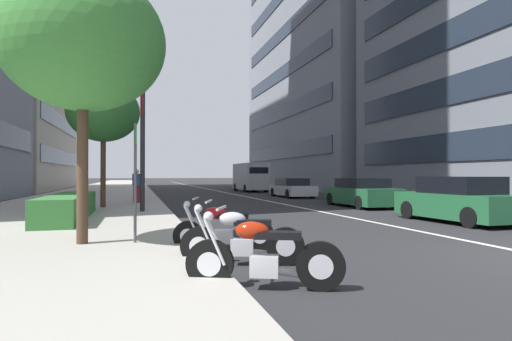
# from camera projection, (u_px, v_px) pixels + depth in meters

# --- Properties ---
(sidewalk_right_plaza) EXTENTS (160.00, 8.04, 0.15)m
(sidewalk_right_plaza) POSITION_uv_depth(u_px,v_px,m) (101.00, 193.00, 33.30)
(sidewalk_right_plaza) COLOR #A39E93
(sidewalk_right_plaza) RESTS_ON ground
(lane_centre_stripe) EXTENTS (110.00, 0.16, 0.01)m
(lane_centre_stripe) POSITION_uv_depth(u_px,v_px,m) (215.00, 190.00, 40.92)
(lane_centre_stripe) COLOR silver
(lane_centre_stripe) RESTS_ON ground
(motorcycle_nearest_camera) EXTENTS (0.97, 2.04, 1.11)m
(motorcycle_nearest_camera) POSITION_uv_depth(u_px,v_px,m) (263.00, 258.00, 5.58)
(motorcycle_nearest_camera) COLOR black
(motorcycle_nearest_camera) RESTS_ON ground
(motorcycle_under_tarp) EXTENTS (0.86, 2.06, 1.10)m
(motorcycle_under_tarp) POSITION_uv_depth(u_px,v_px,m) (241.00, 240.00, 7.08)
(motorcycle_under_tarp) COLOR black
(motorcycle_under_tarp) RESTS_ON ground
(motorcycle_second_in_row) EXTENTS (0.83, 2.01, 1.08)m
(motorcycle_second_in_row) POSITION_uv_depth(u_px,v_px,m) (223.00, 231.00, 8.42)
(motorcycle_second_in_row) COLOR black
(motorcycle_second_in_row) RESTS_ON ground
(car_mid_block_traffic) EXTENTS (4.19, 1.92, 1.49)m
(car_mid_block_traffic) POSITION_uv_depth(u_px,v_px,m) (458.00, 201.00, 13.47)
(car_mid_block_traffic) COLOR #236038
(car_mid_block_traffic) RESTS_ON ground
(car_following_behind) EXTENTS (4.71, 2.05, 1.38)m
(car_following_behind) POSITION_uv_depth(u_px,v_px,m) (361.00, 193.00, 19.98)
(car_following_behind) COLOR #236038
(car_following_behind) RESTS_ON ground
(car_far_down_avenue) EXTENTS (4.57, 1.96, 1.31)m
(car_far_down_avenue) POSITION_uv_depth(u_px,v_px,m) (292.00, 188.00, 28.72)
(car_far_down_avenue) COLOR #B7B7BC
(car_far_down_avenue) RESTS_ON ground
(delivery_van_ahead) EXTENTS (5.36, 2.19, 2.61)m
(delivery_van_ahead) POSITION_uv_depth(u_px,v_px,m) (250.00, 177.00, 38.46)
(delivery_van_ahead) COLOR #B7B7BC
(delivery_van_ahead) RESTS_ON ground
(parking_sign_by_curb) EXTENTS (0.32, 0.06, 2.46)m
(parking_sign_by_curb) POSITION_uv_depth(u_px,v_px,m) (135.00, 170.00, 8.53)
(parking_sign_by_curb) COLOR #47494C
(parking_sign_by_curb) RESTS_ON sidewalk_right_plaza
(street_lamp_with_banners) EXTENTS (1.26, 2.35, 9.06)m
(street_lamp_with_banners) POSITION_uv_depth(u_px,v_px,m) (151.00, 74.00, 15.94)
(street_lamp_with_banners) COLOR #232326
(street_lamp_with_banners) RESTS_ON sidewalk_right_plaza
(clipped_hedge_bed) EXTENTS (5.79, 1.10, 0.76)m
(clipped_hedge_bed) POSITION_uv_depth(u_px,v_px,m) (68.00, 207.00, 13.10)
(clipped_hedge_bed) COLOR #337033
(clipped_hedge_bed) RESTS_ON sidewalk_right_plaza
(street_tree_by_lamp_post) EXTENTS (3.31, 3.31, 5.51)m
(street_tree_by_lamp_post) POSITION_uv_depth(u_px,v_px,m) (83.00, 42.00, 8.41)
(street_tree_by_lamp_post) COLOR #473323
(street_tree_by_lamp_post) RESTS_ON sidewalk_right_plaza
(street_tree_far_plaza) EXTENTS (3.06, 3.06, 5.43)m
(street_tree_far_plaza) POSITION_uv_depth(u_px,v_px,m) (103.00, 112.00, 17.85)
(street_tree_far_plaza) COLOR #473323
(street_tree_far_plaza) RESTS_ON sidewalk_right_plaza
(pedestrian_on_plaza) EXTENTS (0.31, 0.43, 1.69)m
(pedestrian_on_plaza) POSITION_uv_depth(u_px,v_px,m) (137.00, 186.00, 20.78)
(pedestrian_on_plaza) COLOR maroon
(pedestrian_on_plaza) RESTS_ON sidewalk_right_plaza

